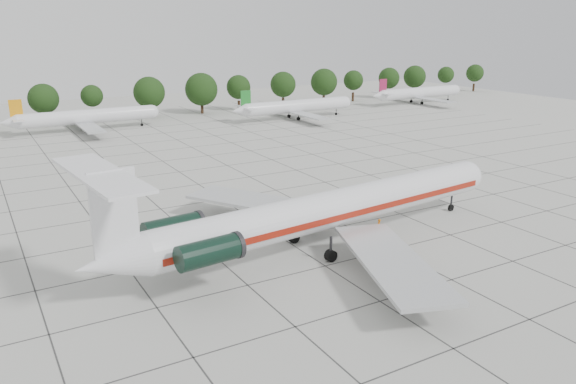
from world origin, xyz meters
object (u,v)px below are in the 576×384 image
object	(u,v)px
bg_airliner_e	(419,93)
bg_airliner_c	(87,117)
ground_crew	(379,227)
main_airliner	(318,212)
bg_airliner_d	(297,107)

from	to	relation	value
bg_airliner_e	bg_airliner_c	bearing A→B (deg)	178.33
bg_airliner_c	bg_airliner_e	xyz separation A→B (m)	(89.94, -2.63, 0.00)
bg_airliner_c	bg_airliner_e	bearing A→B (deg)	-1.67
ground_crew	bg_airliner_c	xyz separation A→B (m)	(-14.45, 78.38, 2.06)
main_airliner	ground_crew	xyz separation A→B (m)	(8.08, 0.41, -3.13)
main_airliner	bg_airliner_c	bearing A→B (deg)	88.58
main_airliner	bg_airliner_d	size ratio (longest dim) A/B	1.70
ground_crew	bg_airliner_c	bearing A→B (deg)	-115.86
ground_crew	bg_airliner_e	size ratio (longest dim) A/B	0.06
bg_airliner_d	ground_crew	bearing A→B (deg)	-114.32
ground_crew	bg_airliner_d	xyz separation A→B (m)	(31.54, 69.79, 2.06)
main_airliner	bg_airliner_d	world-z (taller)	main_airliner
main_airliner	bg_airliner_c	distance (m)	79.06
ground_crew	main_airliner	bearing A→B (deg)	-33.37
bg_airliner_d	bg_airliner_e	bearing A→B (deg)	7.74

